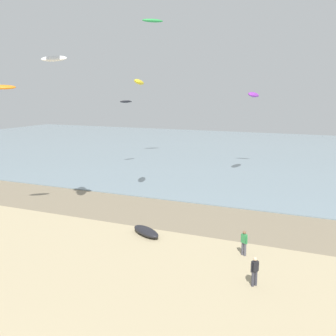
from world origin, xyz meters
The scene contains 11 objects.
wet_sand_strip centered at (0.00, 22.70, 0.00)m, with size 120.00×7.99×0.01m, color #84755B.
sea centered at (0.00, 61.70, 0.05)m, with size 160.00×70.00×0.10m, color gray.
person_nearest_camera centered at (6.40, 12.71, 0.92)m, with size 0.39×0.47×1.71m.
person_mid_beach centered at (4.97, 16.56, 0.92)m, with size 0.50×0.38×1.71m.
grounded_kite centered at (-2.63, 17.28, 0.29)m, with size 2.93×1.05×0.59m, color black.
kite_aloft_0 centered at (-15.16, 44.95, 20.78)m, with size 3.08×0.99×0.49m, color green.
kite_aloft_1 centered at (0.58, 40.43, 10.40)m, with size 3.21×1.03×0.51m, color purple.
kite_aloft_3 centered at (-16.95, 39.91, 9.42)m, with size 2.09×0.67×0.33m, color black.
kite_aloft_6 centered at (-10.80, 17.73, 13.26)m, with size 2.36×0.76×0.38m, color white.
kite_aloft_9 centered at (-7.57, 25.93, 11.63)m, with size 2.83×0.91×0.45m, color yellow.
kite_aloft_10 centered at (-14.69, 16.02, 11.06)m, with size 2.09×0.67×0.33m, color orange.
Camera 1 is at (9.79, -7.36, 10.62)m, focal length 40.96 mm.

